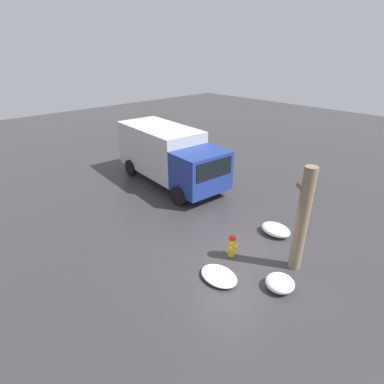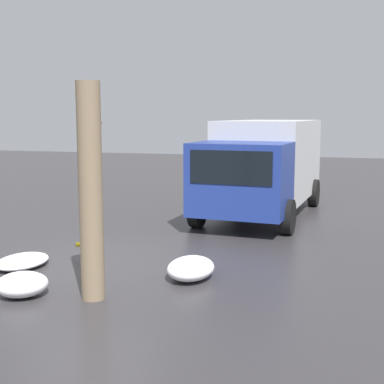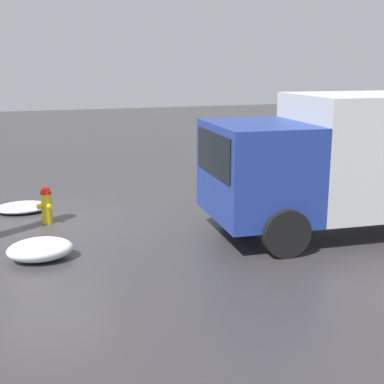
{
  "view_description": "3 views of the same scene",
  "coord_description": "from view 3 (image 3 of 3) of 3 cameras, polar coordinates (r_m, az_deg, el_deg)",
  "views": [
    {
      "loc": [
        -5.21,
        6.81,
        6.53
      ],
      "look_at": [
        2.65,
        -0.62,
        1.32
      ],
      "focal_mm": 28.0,
      "sensor_mm": 36.0,
      "label": 1
    },
    {
      "loc": [
        -9.51,
        -4.97,
        3.0
      ],
      "look_at": [
        3.66,
        -1.15,
        1.03
      ],
      "focal_mm": 50.0,
      "sensor_mm": 36.0,
      "label": 2
    },
    {
      "loc": [
        -0.78,
        -11.73,
        3.44
      ],
      "look_at": [
        3.02,
        -1.03,
        0.7
      ],
      "focal_mm": 50.0,
      "sensor_mm": 36.0,
      "label": 3
    }
  ],
  "objects": [
    {
      "name": "ground_plane",
      "position": [
        12.25,
        -15.13,
        -3.24
      ],
      "size": [
        60.0,
        60.0,
        0.0
      ],
      "primitive_type": "plane",
      "color": "#333033"
    },
    {
      "name": "fire_hydrant",
      "position": [
        12.14,
        -15.27,
        -1.31
      ],
      "size": [
        0.34,
        0.44,
        0.83
      ],
      "rotation": [
        0.0,
        0.0,
        3.5
      ],
      "color": "yellow",
      "rests_on": "ground_plane"
    },
    {
      "name": "delivery_truck",
      "position": [
        11.87,
        18.94,
        3.7
      ],
      "size": [
        6.99,
        3.16,
        2.84
      ],
      "rotation": [
        0.0,
        0.0,
        1.49
      ],
      "color": "navy",
      "rests_on": "ground_plane"
    },
    {
      "name": "snow_pile_by_hydrant",
      "position": [
        13.35,
        -17.66,
        -1.56
      ],
      "size": [
        1.26,
        0.93,
        0.21
      ],
      "color": "white",
      "rests_on": "ground_plane"
    },
    {
      "name": "snow_pile_curbside",
      "position": [
        10.01,
        -15.88,
        -5.9
      ],
      "size": [
        1.17,
        0.85,
        0.39
      ],
      "color": "white",
      "rests_on": "ground_plane"
    }
  ]
}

